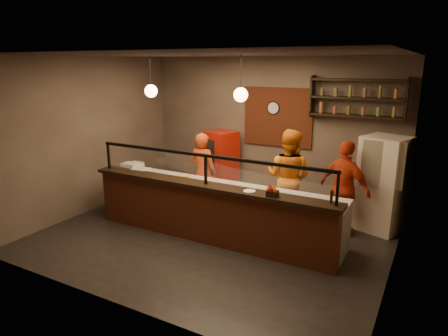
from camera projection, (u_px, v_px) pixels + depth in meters
The scene contains 29 objects.
floor at pixel (215, 235), 7.35m from camera, with size 6.00×6.00×0.00m, color black.
ceiling at pixel (214, 55), 6.53m from camera, with size 6.00×6.00×0.00m, color #372E2A.
wall_back at pixel (269, 130), 9.06m from camera, with size 6.00×6.00×0.00m, color #6D5D50.
wall_left at pixel (90, 135), 8.34m from camera, with size 5.00×5.00×0.00m, color #6D5D50.
wall_right at pixel (401, 172), 5.55m from camera, with size 5.00×5.00×0.00m, color #6D5D50.
wall_front at pixel (111, 188), 4.82m from camera, with size 6.00×6.00×0.00m, color #6D5D50.
brick_patch at pixel (278, 117), 8.87m from camera, with size 1.60×0.04×1.30m, color brown.
service_counter at pixel (206, 215), 6.97m from camera, with size 4.60×0.25×1.00m, color brown.
counter_ledge at pixel (206, 186), 6.83m from camera, with size 4.70×0.37×0.06m, color black.
worktop_cabinet at pixel (220, 210), 7.41m from camera, with size 4.60×0.75×0.85m, color gray.
worktop at pixel (220, 187), 7.30m from camera, with size 4.60×0.75×0.05m, color beige.
sneeze_guard at pixel (206, 167), 6.75m from camera, with size 4.50×0.05×0.52m.
wall_shelving at pixel (357, 98), 7.82m from camera, with size 1.84×0.28×0.85m.
wall_clock at pixel (274, 108), 8.86m from camera, with size 0.30×0.30×0.04m, color black.
pendant_left at pixel (151, 91), 7.57m from camera, with size 0.24×0.24×0.77m.
pendant_right at pixel (241, 95), 6.68m from camera, with size 0.24×0.24×0.77m.
cook_left at pixel (203, 172), 8.44m from camera, with size 0.61×0.40×1.67m, color #CA4013.
cook_mid at pixel (288, 177), 7.70m from camera, with size 0.91×0.71×1.87m, color orange.
cook_right at pixel (344, 188), 7.20m from camera, with size 1.03×0.43×1.75m, color red.
fridge at pixel (383, 184), 7.38m from camera, with size 0.74×0.70×1.79m, color beige.
red_cooler at pixel (221, 163), 9.47m from camera, with size 0.65×0.60×1.53m, color #B5180C.
pizza_dough at pixel (238, 190), 7.02m from camera, with size 0.46×0.46×0.01m, color white.
prep_tub_a at pixel (130, 167), 8.28m from camera, with size 0.32×0.26×0.16m, color silver.
prep_tub_b at pixel (136, 165), 8.44m from camera, with size 0.27×0.22×0.14m, color silver.
prep_tub_c at pixel (141, 172), 7.85m from camera, with size 0.32×0.26×0.16m, color silver.
rolling_pin at pixel (180, 176), 7.77m from camera, with size 0.06×0.06×0.32m, color yellow.
condiment_caddy at pixel (272, 193), 6.18m from camera, with size 0.17×0.14×0.10m, color black.
pepper_mill at pixel (331, 197), 5.87m from camera, with size 0.04×0.04×0.20m, color black.
small_plate at pixel (249, 191), 6.43m from camera, with size 0.20×0.20×0.01m, color silver.
Camera 1 is at (3.41, -5.88, 3.07)m, focal length 32.00 mm.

